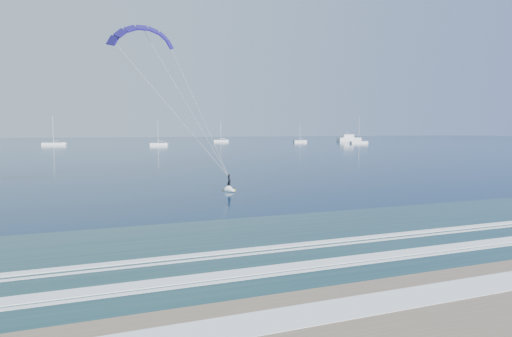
{
  "coord_description": "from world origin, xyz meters",
  "views": [
    {
      "loc": [
        -20.04,
        -15.59,
        7.21
      ],
      "look_at": [
        -2.76,
        27.89,
        3.24
      ],
      "focal_mm": 32.0,
      "sensor_mm": 36.0,
      "label": 1
    }
  ],
  "objects_px": {
    "sailboat_4": "(221,141)",
    "motor_yacht": "(349,139)",
    "kitesurfer_rig": "(190,110)",
    "sailboat_2": "(54,144)",
    "sailboat_3": "(158,144)",
    "sailboat_5": "(300,141)",
    "sailboat_6": "(359,142)"
  },
  "relations": [
    {
      "from": "sailboat_3",
      "to": "sailboat_5",
      "type": "relative_size",
      "value": 1.04
    },
    {
      "from": "kitesurfer_rig",
      "to": "sailboat_6",
      "type": "height_order",
      "value": "kitesurfer_rig"
    },
    {
      "from": "sailboat_2",
      "to": "kitesurfer_rig",
      "type": "bearing_deg",
      "value": -83.64
    },
    {
      "from": "sailboat_2",
      "to": "sailboat_3",
      "type": "bearing_deg",
      "value": -28.21
    },
    {
      "from": "sailboat_5",
      "to": "sailboat_3",
      "type": "bearing_deg",
      "value": -164.87
    },
    {
      "from": "sailboat_3",
      "to": "sailboat_4",
      "type": "distance_m",
      "value": 70.68
    },
    {
      "from": "sailboat_4",
      "to": "kitesurfer_rig",
      "type": "bearing_deg",
      "value": -108.05
    },
    {
      "from": "sailboat_5",
      "to": "sailboat_6",
      "type": "height_order",
      "value": "sailboat_6"
    },
    {
      "from": "sailboat_2",
      "to": "sailboat_3",
      "type": "distance_m",
      "value": 50.89
    },
    {
      "from": "motor_yacht",
      "to": "sailboat_5",
      "type": "xyz_separation_m",
      "value": [
        -40.68,
        -12.24,
        -1.02
      ]
    },
    {
      "from": "kitesurfer_rig",
      "to": "sailboat_4",
      "type": "xyz_separation_m",
      "value": [
        70.46,
        216.24,
        -8.6
      ]
    },
    {
      "from": "motor_yacht",
      "to": "sailboat_2",
      "type": "bearing_deg",
      "value": -176.29
    },
    {
      "from": "sailboat_6",
      "to": "kitesurfer_rig",
      "type": "bearing_deg",
      "value": -129.39
    },
    {
      "from": "motor_yacht",
      "to": "sailboat_2",
      "type": "relative_size",
      "value": 1.14
    },
    {
      "from": "sailboat_4",
      "to": "sailboat_5",
      "type": "relative_size",
      "value": 1.15
    },
    {
      "from": "sailboat_4",
      "to": "motor_yacht",
      "type": "bearing_deg",
      "value": -13.0
    },
    {
      "from": "sailboat_2",
      "to": "sailboat_5",
      "type": "height_order",
      "value": "sailboat_2"
    },
    {
      "from": "kitesurfer_rig",
      "to": "sailboat_3",
      "type": "relative_size",
      "value": 1.62
    },
    {
      "from": "kitesurfer_rig",
      "to": "sailboat_4",
      "type": "relative_size",
      "value": 1.47
    },
    {
      "from": "sailboat_4",
      "to": "sailboat_6",
      "type": "bearing_deg",
      "value": -46.66
    },
    {
      "from": "motor_yacht",
      "to": "kitesurfer_rig",
      "type": "bearing_deg",
      "value": -126.98
    },
    {
      "from": "sailboat_2",
      "to": "sailboat_5",
      "type": "relative_size",
      "value": 1.27
    },
    {
      "from": "kitesurfer_rig",
      "to": "sailboat_2",
      "type": "xyz_separation_m",
      "value": [
        -20.86,
        187.04,
        -8.59
      ]
    },
    {
      "from": "sailboat_2",
      "to": "sailboat_4",
      "type": "relative_size",
      "value": 1.11
    },
    {
      "from": "sailboat_3",
      "to": "kitesurfer_rig",
      "type": "bearing_deg",
      "value": -98.37
    },
    {
      "from": "kitesurfer_rig",
      "to": "sailboat_5",
      "type": "height_order",
      "value": "kitesurfer_rig"
    },
    {
      "from": "motor_yacht",
      "to": "sailboat_4",
      "type": "distance_m",
      "value": 80.75
    },
    {
      "from": "sailboat_2",
      "to": "sailboat_6",
      "type": "bearing_deg",
      "value": -11.96
    },
    {
      "from": "motor_yacht",
      "to": "sailboat_6",
      "type": "distance_m",
      "value": 47.61
    },
    {
      "from": "kitesurfer_rig",
      "to": "motor_yacht",
      "type": "relative_size",
      "value": 1.16
    },
    {
      "from": "sailboat_4",
      "to": "sailboat_5",
      "type": "bearing_deg",
      "value": -38.67
    },
    {
      "from": "sailboat_2",
      "to": "sailboat_4",
      "type": "distance_m",
      "value": 95.87
    }
  ]
}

